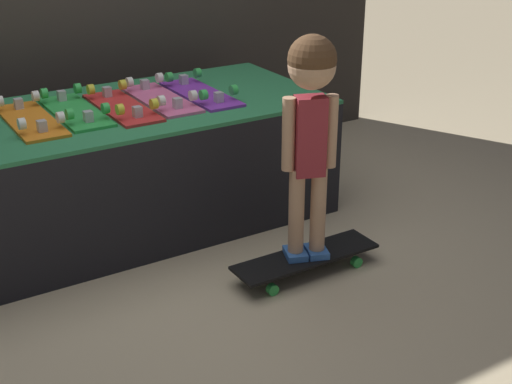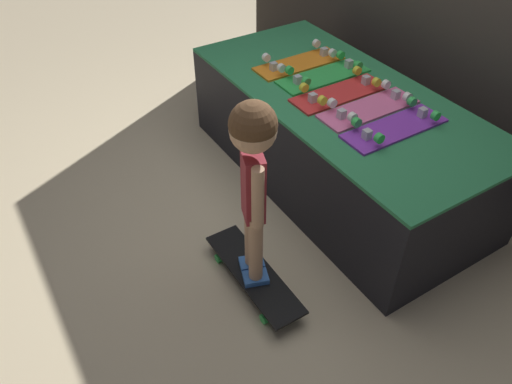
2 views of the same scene
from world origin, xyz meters
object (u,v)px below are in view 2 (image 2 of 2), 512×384
at_px(skateboard_on_floor, 254,274).
at_px(skateboard_green_on_rack, 324,75).
at_px(skateboard_red_on_rack, 340,92).
at_px(skateboard_purple_on_rack, 395,127).
at_px(skateboard_orange_on_rack, 299,62).
at_px(child, 253,164).
at_px(skateboard_pink_on_rack, 369,107).

bearing_deg(skateboard_on_floor, skateboard_green_on_rack, 126.91).
relative_size(skateboard_red_on_rack, skateboard_purple_on_rack, 1.00).
height_order(skateboard_orange_on_rack, skateboard_red_on_rack, same).
xyz_separation_m(skateboard_red_on_rack, child, (0.50, -0.91, 0.15)).
height_order(skateboard_red_on_rack, child, child).
xyz_separation_m(skateboard_green_on_rack, skateboard_purple_on_rack, (0.67, -0.04, 0.00)).
relative_size(skateboard_green_on_rack, child, 0.60).
height_order(skateboard_pink_on_rack, skateboard_on_floor, skateboard_pink_on_rack).
distance_m(skateboard_red_on_rack, skateboard_purple_on_rack, 0.45).
bearing_deg(skateboard_green_on_rack, skateboard_on_floor, -53.09).
bearing_deg(skateboard_purple_on_rack, skateboard_pink_on_rack, 176.09).
distance_m(skateboard_red_on_rack, skateboard_on_floor, 1.19).
xyz_separation_m(skateboard_on_floor, child, (0.00, 0.00, 0.74)).
xyz_separation_m(skateboard_green_on_rack, child, (0.73, -0.97, 0.15)).
bearing_deg(skateboard_pink_on_rack, skateboard_purple_on_rack, -3.91).
relative_size(skateboard_orange_on_rack, skateboard_pink_on_rack, 1.00).
distance_m(skateboard_green_on_rack, skateboard_pink_on_rack, 0.45).
xyz_separation_m(skateboard_orange_on_rack, skateboard_purple_on_rack, (0.90, -0.01, 0.00)).
relative_size(skateboard_red_on_rack, skateboard_pink_on_rack, 1.00).
bearing_deg(skateboard_orange_on_rack, skateboard_on_floor, -44.69).
bearing_deg(skateboard_orange_on_rack, skateboard_pink_on_rack, 0.21).
xyz_separation_m(skateboard_orange_on_rack, skateboard_red_on_rack, (0.45, -0.03, 0.00)).
relative_size(skateboard_pink_on_rack, skateboard_on_floor, 0.85).
bearing_deg(skateboard_green_on_rack, skateboard_red_on_rack, -13.30).
height_order(skateboard_green_on_rack, child, child).
bearing_deg(child, skateboard_green_on_rack, 146.62).
bearing_deg(skateboard_orange_on_rack, skateboard_purple_on_rack, -0.82).
bearing_deg(child, skateboard_pink_on_rack, 126.05).
bearing_deg(skateboard_purple_on_rack, skateboard_red_on_rack, -178.20).
distance_m(skateboard_orange_on_rack, skateboard_on_floor, 1.46).
bearing_deg(skateboard_orange_on_rack, child, -44.69).
relative_size(skateboard_red_on_rack, skateboard_on_floor, 0.85).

